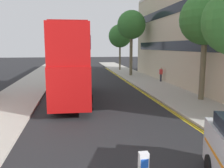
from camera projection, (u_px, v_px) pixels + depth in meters
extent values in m
cube|color=#ADA89E|center=(169.00, 92.00, 20.98)|extent=(4.00, 80.00, 0.14)
cube|color=#ADA89E|center=(17.00, 98.00, 18.89)|extent=(4.00, 80.00, 0.14)
cube|color=yellow|center=(154.00, 99.00, 18.70)|extent=(0.10, 56.00, 0.01)
cube|color=yellow|center=(152.00, 99.00, 18.68)|extent=(0.10, 56.00, 0.01)
cube|color=white|center=(143.00, 168.00, 6.65)|extent=(0.28, 0.20, 0.95)
cube|color=blue|center=(145.00, 164.00, 6.52)|extent=(0.22, 0.01, 0.26)
cube|color=#B20F0F|center=(73.00, 78.00, 18.23)|extent=(2.87, 10.88, 2.60)
cube|color=#B20F0F|center=(72.00, 45.00, 17.82)|extent=(2.81, 10.66, 2.50)
cube|color=black|center=(73.00, 74.00, 18.18)|extent=(2.88, 10.45, 0.84)
cube|color=black|center=(72.00, 43.00, 17.81)|extent=(2.87, 10.23, 0.80)
cube|color=yellow|center=(74.00, 55.00, 23.25)|extent=(2.00, 0.13, 0.44)
cube|color=maroon|center=(71.00, 27.00, 17.62)|extent=(2.58, 9.79, 0.10)
cylinder|color=black|center=(61.00, 86.00, 21.54)|extent=(0.34, 1.05, 1.04)
cylinder|color=black|center=(88.00, 86.00, 21.86)|extent=(0.34, 1.05, 1.04)
cylinder|color=black|center=(52.00, 104.00, 14.99)|extent=(0.34, 1.05, 1.04)
cylinder|color=black|center=(91.00, 103.00, 15.31)|extent=(0.34, 1.05, 1.04)
cylinder|color=black|center=(210.00, 165.00, 7.60)|extent=(0.42, 0.71, 0.68)
cylinder|color=#2D2D38|center=(161.00, 78.00, 27.10)|extent=(0.22, 0.22, 0.85)
cube|color=red|center=(161.00, 72.00, 26.99)|extent=(0.34, 0.22, 0.56)
sphere|color=tan|center=(161.00, 68.00, 26.92)|extent=(0.20, 0.20, 0.20)
cylinder|color=#6B6047|center=(131.00, 55.00, 32.62)|extent=(0.42, 0.42, 5.79)
cylinder|color=#6B6047|center=(135.00, 31.00, 32.11)|extent=(0.28, 1.18, 0.87)
cylinder|color=#6B6047|center=(131.00, 32.00, 32.52)|extent=(0.89, 0.29, 0.67)
cylinder|color=#6B6047|center=(128.00, 31.00, 32.40)|extent=(0.85, 0.84, 0.80)
cylinder|color=#6B6047|center=(128.00, 30.00, 31.77)|extent=(0.58, 1.27, 0.97)
cylinder|color=#6B6047|center=(133.00, 30.00, 31.42)|extent=(1.42, 0.23, 1.04)
sphere|color=#33702D|center=(131.00, 25.00, 31.97)|extent=(3.91, 3.91, 3.91)
cylinder|color=#6B6047|center=(120.00, 56.00, 40.58)|extent=(0.29, 0.29, 4.63)
cylinder|color=#6B6047|center=(124.00, 40.00, 40.28)|extent=(0.19, 1.36, 1.00)
cylinder|color=#6B6047|center=(120.00, 41.00, 40.66)|extent=(1.09, 0.21, 0.81)
cylinder|color=#6B6047|center=(117.00, 41.00, 40.45)|extent=(0.86, 0.89, 0.83)
cylinder|color=#6B6047|center=(117.00, 40.00, 39.77)|extent=(0.70, 1.26, 0.99)
cylinder|color=#6B6047|center=(121.00, 41.00, 39.67)|extent=(1.10, 0.28, 0.81)
sphere|color=#33702D|center=(120.00, 36.00, 40.02)|extent=(3.94, 3.94, 3.94)
cylinder|color=#6B6047|center=(203.00, 68.00, 17.61)|extent=(0.41, 0.41, 4.89)
cylinder|color=#6B6047|center=(210.00, 30.00, 17.35)|extent=(0.34, 0.98, 0.74)
cylinder|color=#6B6047|center=(199.00, 28.00, 17.85)|extent=(1.54, 0.26, 1.13)
cylinder|color=#6B6047|center=(195.00, 28.00, 17.22)|extent=(0.52, 1.46, 1.09)
cylinder|color=#6B6047|center=(210.00, 29.00, 16.67)|extent=(1.10, 0.27, 0.82)
sphere|color=#33702D|center=(206.00, 19.00, 17.04)|extent=(3.82, 3.82, 3.82)
cube|color=beige|center=(220.00, 33.00, 24.69)|extent=(10.00, 28.00, 11.12)
cube|color=black|center=(176.00, 8.00, 23.49)|extent=(0.04, 24.64, 1.00)
cube|color=black|center=(175.00, 46.00, 24.09)|extent=(0.04, 24.64, 1.00)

